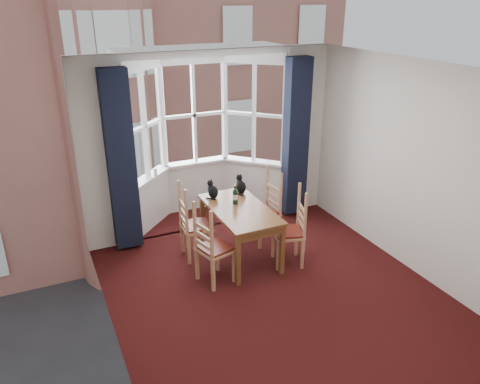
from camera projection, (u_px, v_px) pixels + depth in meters
floor at (279, 297)px, 5.89m from camera, size 4.50×4.50×0.00m
ceiling at (287, 70)px, 4.79m from camera, size 4.50×4.50×0.00m
wall_left at (104, 229)px, 4.57m from camera, size 0.00×4.50×4.50m
wall_right at (416, 170)px, 6.11m from camera, size 0.00×4.50×4.50m
wall_near at (432, 305)px, 3.46m from camera, size 4.00×0.00×4.00m
wall_back_pier_left at (102, 157)px, 6.59m from camera, size 0.70×0.12×2.80m
wall_back_pier_right at (302, 131)px, 7.86m from camera, size 0.70×0.12×2.80m
bay_window at (200, 135)px, 7.64m from camera, size 2.76×0.94×2.80m
curtain_left at (121, 162)px, 6.55m from camera, size 0.38×0.22×2.60m
curtain_right at (296, 138)px, 7.64m from camera, size 0.38×0.22×2.60m
dining_table at (240, 214)px, 6.56m from camera, size 0.75×1.40×0.77m
chair_left_near at (209, 251)px, 6.01m from camera, size 0.49×0.51×0.92m
chair_left_far at (190, 228)px, 6.62m from camera, size 0.42×0.44×0.92m
chair_right_near at (295, 233)px, 6.48m from camera, size 0.51×0.52×0.92m
chair_right_far at (268, 212)px, 7.11m from camera, size 0.44×0.46×0.92m
cat_left at (213, 191)px, 6.82m from camera, size 0.19×0.23×0.27m
cat_right at (241, 186)px, 6.99m from camera, size 0.17×0.22×0.29m
wine_bottle at (235, 196)px, 6.61m from camera, size 0.07×0.07×0.29m
candle_tall at (155, 172)px, 7.38m from camera, size 0.06×0.06×0.12m
street at (68, 131)px, 35.22m from camera, size 80.00×80.00×0.00m
tenement_building at (93, 52)px, 16.99m from camera, size 18.40×7.80×15.20m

